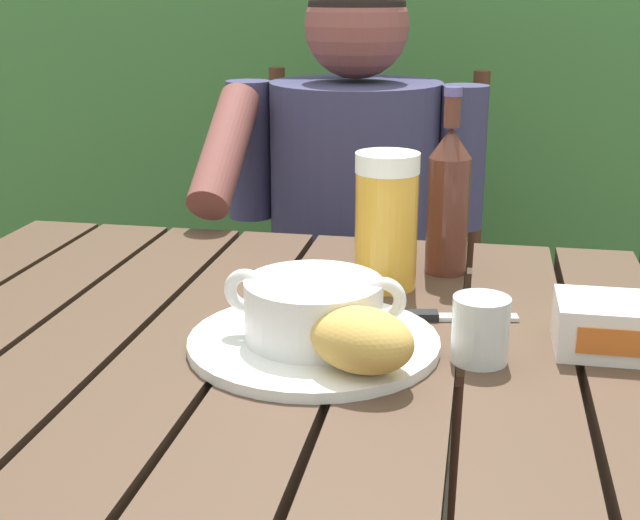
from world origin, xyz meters
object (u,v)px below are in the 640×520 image
(chair_near_diner, at_px, (364,307))
(soup_bowl, at_px, (314,308))
(beer_bottle, at_px, (448,198))
(bread_roll, at_px, (362,340))
(serving_plate, at_px, (314,342))
(butter_tub, at_px, (614,326))
(table_knife, at_px, (436,316))
(person_eating, at_px, (349,233))
(beer_glass, at_px, (386,221))
(water_glass_small, at_px, (480,330))

(chair_near_diner, relative_size, soup_bowl, 4.81)
(beer_bottle, bearing_deg, bread_roll, -100.02)
(soup_bowl, bearing_deg, bread_roll, -49.40)
(serving_plate, bearing_deg, soup_bowl, 63.43)
(butter_tub, xyz_separation_m, table_knife, (-0.20, 0.06, -0.02))
(person_eating, xyz_separation_m, bread_roll, (0.13, -0.76, 0.10))
(beer_glass, xyz_separation_m, table_knife, (0.07, -0.11, -0.09))
(person_eating, xyz_separation_m, beer_bottle, (0.20, -0.39, 0.17))
(serving_plate, height_order, water_glass_small, water_glass_small)
(chair_near_diner, height_order, person_eating, person_eating)
(bread_roll, bearing_deg, person_eating, 99.72)
(bread_roll, relative_size, butter_tub, 1.09)
(serving_plate, bearing_deg, chair_near_diner, 94.12)
(soup_bowl, xyz_separation_m, beer_glass, (0.05, 0.22, 0.04))
(water_glass_small, bearing_deg, serving_plate, 179.26)
(chair_near_diner, distance_m, serving_plate, 0.94)
(person_eating, xyz_separation_m, water_glass_small, (0.25, -0.69, 0.10))
(soup_bowl, distance_m, bread_roll, 0.10)
(soup_bowl, xyz_separation_m, table_knife, (0.13, 0.11, -0.04))
(bread_roll, bearing_deg, chair_near_diner, 97.53)
(beer_bottle, xyz_separation_m, butter_tub, (0.19, -0.25, -0.08))
(butter_tub, height_order, table_knife, butter_tub)
(chair_near_diner, bearing_deg, beer_bottle, -71.96)
(serving_plate, bearing_deg, beer_glass, 76.45)
(beer_glass, bearing_deg, person_eating, 104.43)
(serving_plate, xyz_separation_m, soup_bowl, (0.00, 0.00, 0.04))
(water_glass_small, distance_m, table_knife, 0.13)
(bread_roll, bearing_deg, beer_bottle, 79.98)
(table_knife, bearing_deg, beer_bottle, 89.47)
(chair_near_diner, height_order, butter_tub, chair_near_diner)
(person_eating, height_order, serving_plate, person_eating)
(beer_bottle, height_order, table_knife, beer_bottle)
(person_eating, bearing_deg, soup_bowl, -84.42)
(serving_plate, xyz_separation_m, beer_glass, (0.05, 0.22, 0.08))
(chair_near_diner, xyz_separation_m, bread_roll, (0.13, -0.97, 0.33))
(chair_near_diner, xyz_separation_m, water_glass_small, (0.24, -0.89, 0.32))
(beer_glass, height_order, butter_tub, beer_glass)
(chair_near_diner, height_order, serving_plate, chair_near_diner)
(serving_plate, height_order, table_knife, serving_plate)
(chair_near_diner, bearing_deg, person_eating, -90.85)
(serving_plate, relative_size, butter_tub, 2.22)
(chair_near_diner, relative_size, beer_bottle, 3.80)
(bread_roll, relative_size, water_glass_small, 1.91)
(butter_tub, bearing_deg, water_glass_small, -159.14)
(person_eating, xyz_separation_m, table_knife, (0.19, -0.58, 0.06))
(beer_bottle, relative_size, butter_tub, 2.04)
(chair_near_diner, distance_m, water_glass_small, 0.98)
(chair_near_diner, bearing_deg, water_glass_small, -74.73)
(bread_roll, height_order, beer_glass, beer_glass)
(soup_bowl, distance_m, beer_bottle, 0.33)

